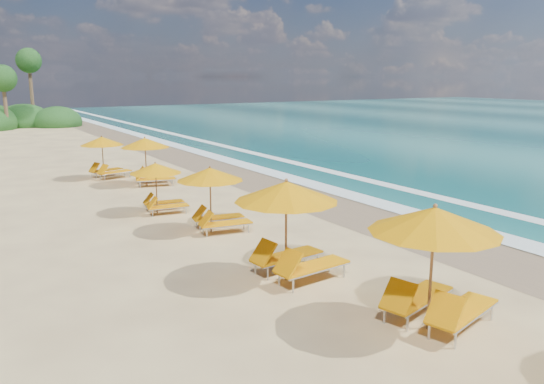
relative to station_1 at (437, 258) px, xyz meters
name	(u,v)px	position (x,y,z in m)	size (l,w,h in m)	color
ground	(272,225)	(1.24, 8.50, -1.51)	(160.00, 160.00, 0.00)	#D8BF7F
wet_sand	(359,211)	(5.24, 8.50, -1.50)	(4.00, 160.00, 0.01)	#8A7252
surf_foam	(409,202)	(7.94, 8.50, -1.48)	(4.00, 160.00, 0.01)	white
station_1	(437,258)	(0.00, 0.00, 0.00)	(3.33, 3.22, 2.69)	olive
station_2	(292,223)	(-1.00, 3.85, -0.01)	(3.06, 2.87, 2.67)	olive
station_3	(215,195)	(-0.76, 8.88, -0.24)	(2.68, 2.55, 2.26)	olive
station_4	(160,184)	(-1.45, 12.29, -0.39)	(2.34, 2.22, 2.00)	olive
station_5	(150,158)	(0.02, 17.78, -0.18)	(2.93, 2.83, 2.36)	olive
station_6	(106,154)	(-1.30, 20.72, -0.26)	(2.75, 2.67, 2.22)	olive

